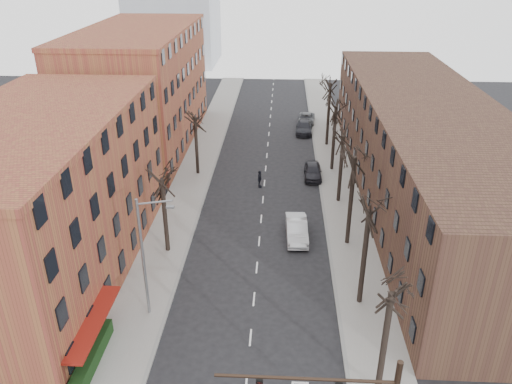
# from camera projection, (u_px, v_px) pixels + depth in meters

# --- Properties ---
(sidewalk_left) EXTENTS (4.00, 90.00, 0.15)m
(sidewalk_left) POSITION_uv_depth(u_px,v_px,m) (196.00, 170.00, 57.29)
(sidewalk_left) COLOR gray
(sidewalk_left) RESTS_ON ground
(sidewalk_right) EXTENTS (4.00, 90.00, 0.15)m
(sidewalk_right) POSITION_uv_depth(u_px,v_px,m) (336.00, 173.00, 56.53)
(sidewalk_right) COLOR gray
(sidewalk_right) RESTS_ON ground
(building_left_near) EXTENTS (12.00, 26.00, 12.00)m
(building_left_near) POSITION_uv_depth(u_px,v_px,m) (42.00, 202.00, 37.14)
(building_left_near) COLOR brown
(building_left_near) RESTS_ON ground
(building_left_far) EXTENTS (12.00, 28.00, 14.00)m
(building_left_far) POSITION_uv_depth(u_px,v_px,m) (142.00, 89.00, 62.70)
(building_left_far) COLOR brown
(building_left_far) RESTS_ON ground
(building_right) EXTENTS (12.00, 50.00, 10.00)m
(building_right) POSITION_uv_depth(u_px,v_px,m) (425.00, 150.00, 49.49)
(building_right) COLOR #452E20
(building_right) RESTS_ON ground
(awning_left) EXTENTS (1.20, 7.00, 0.15)m
(awning_left) POSITION_uv_depth(u_px,v_px,m) (100.00, 354.00, 31.39)
(awning_left) COLOR maroon
(awning_left) RESTS_ON ground
(hedge) EXTENTS (0.80, 6.00, 1.00)m
(hedge) POSITION_uv_depth(u_px,v_px,m) (91.00, 358.00, 30.21)
(hedge) COLOR black
(hedge) RESTS_ON sidewalk_left
(tree_right_b) EXTENTS (5.20, 5.20, 10.80)m
(tree_right_b) POSITION_uv_depth(u_px,v_px,m) (359.00, 303.00, 35.96)
(tree_right_b) COLOR black
(tree_right_b) RESTS_ON ground
(tree_right_c) EXTENTS (5.20, 5.20, 11.60)m
(tree_right_c) POSITION_uv_depth(u_px,v_px,m) (347.00, 244.00, 43.13)
(tree_right_c) COLOR black
(tree_right_c) RESTS_ON ground
(tree_right_d) EXTENTS (5.20, 5.20, 10.00)m
(tree_right_d) POSITION_uv_depth(u_px,v_px,m) (338.00, 201.00, 50.30)
(tree_right_d) COLOR black
(tree_right_d) RESTS_ON ground
(tree_right_e) EXTENTS (5.20, 5.20, 10.80)m
(tree_right_e) POSITION_uv_depth(u_px,v_px,m) (332.00, 170.00, 57.48)
(tree_right_e) COLOR black
(tree_right_e) RESTS_ON ground
(tree_right_f) EXTENTS (5.20, 5.20, 11.60)m
(tree_right_f) POSITION_uv_depth(u_px,v_px,m) (326.00, 145.00, 64.65)
(tree_right_f) COLOR black
(tree_right_f) RESTS_ON ground
(tree_left_a) EXTENTS (5.20, 5.20, 9.50)m
(tree_left_a) POSITION_uv_depth(u_px,v_px,m) (168.00, 251.00, 42.06)
(tree_left_a) COLOR black
(tree_left_a) RESTS_ON ground
(tree_left_b) EXTENTS (5.20, 5.20, 9.50)m
(tree_left_b) POSITION_uv_depth(u_px,v_px,m) (198.00, 174.00, 56.41)
(tree_left_b) COLOR black
(tree_left_b) RESTS_ON ground
(streetlight) EXTENTS (2.45, 0.22, 9.03)m
(streetlight) POSITION_uv_depth(u_px,v_px,m) (145.00, 253.00, 32.66)
(streetlight) COLOR slate
(streetlight) RESTS_ON ground
(silver_sedan) EXTENTS (2.02, 5.21, 1.69)m
(silver_sedan) POSITION_uv_depth(u_px,v_px,m) (297.00, 229.00, 43.67)
(silver_sedan) COLOR #B5B8BD
(silver_sedan) RESTS_ON ground
(parked_car_near) EXTENTS (1.93, 4.69, 1.59)m
(parked_car_near) POSITION_uv_depth(u_px,v_px,m) (313.00, 171.00, 55.20)
(parked_car_near) COLOR black
(parked_car_near) RESTS_ON ground
(parked_car_mid) EXTENTS (2.48, 5.42, 1.54)m
(parked_car_mid) POSITION_uv_depth(u_px,v_px,m) (304.00, 127.00, 68.77)
(parked_car_mid) COLOR black
(parked_car_mid) RESTS_ON ground
(parked_car_far) EXTENTS (2.73, 5.12, 1.37)m
(parked_car_far) POSITION_uv_depth(u_px,v_px,m) (306.00, 119.00, 72.52)
(parked_car_far) COLOR #54575B
(parked_car_far) RESTS_ON ground
(pedestrian_crossing) EXTENTS (0.61, 1.16, 1.90)m
(pedestrian_crossing) POSITION_uv_depth(u_px,v_px,m) (260.00, 179.00, 52.91)
(pedestrian_crossing) COLOR black
(pedestrian_crossing) RESTS_ON ground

